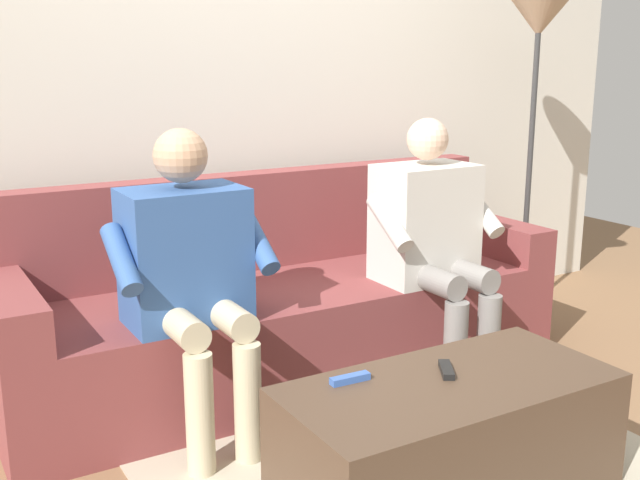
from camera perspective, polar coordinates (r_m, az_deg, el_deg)
ground_plane at (r=2.99m, az=3.88°, el=-14.55°), size 8.00×8.00×0.00m
back_wall at (r=3.73m, az=-6.82°, el=11.66°), size 5.04×0.06×2.58m
couch at (r=3.44m, az=-2.80°, el=-5.30°), size 2.48×0.78×0.89m
coffee_table at (r=2.59m, az=9.52°, el=-14.38°), size 1.10×0.52×0.40m
person_left_seated at (r=3.35m, az=8.37°, el=0.47°), size 0.57×0.53×1.15m
person_right_seated at (r=2.81m, az=-9.70°, el=-2.00°), size 0.59×0.52×1.16m
remote_black at (r=2.56m, az=9.43°, el=-9.54°), size 0.10×0.13×0.02m
remote_blue at (r=2.46m, az=2.26°, el=-10.32°), size 0.14×0.04×0.02m
floor_rug at (r=2.78m, az=7.49°, el=-16.88°), size 1.76×1.56×0.01m
floor_lamp at (r=4.23m, az=15.94°, el=13.89°), size 0.31×0.31×1.70m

